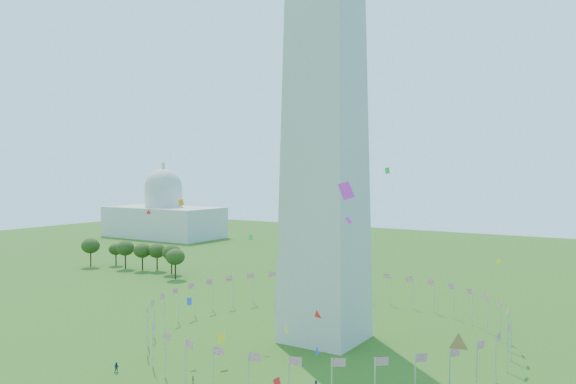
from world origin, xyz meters
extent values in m
cylinder|color=silver|center=(40.00, 50.00, 4.50)|extent=(0.24, 0.24, 9.00)
cylinder|color=silver|center=(39.39, 56.95, 4.50)|extent=(0.24, 0.24, 9.00)
cylinder|color=silver|center=(37.59, 63.68, 4.50)|extent=(0.24, 0.24, 9.00)
cylinder|color=silver|center=(34.64, 70.00, 4.50)|extent=(0.24, 0.24, 9.00)
cylinder|color=silver|center=(30.64, 75.71, 4.50)|extent=(0.24, 0.24, 9.00)
cylinder|color=silver|center=(25.71, 80.64, 4.50)|extent=(0.24, 0.24, 9.00)
cylinder|color=silver|center=(20.00, 84.64, 4.50)|extent=(0.24, 0.24, 9.00)
cylinder|color=silver|center=(13.68, 87.59, 4.50)|extent=(0.24, 0.24, 9.00)
cylinder|color=silver|center=(6.95, 89.39, 4.50)|extent=(0.24, 0.24, 9.00)
cylinder|color=silver|center=(0.00, 90.00, 4.50)|extent=(0.24, 0.24, 9.00)
cylinder|color=silver|center=(-6.95, 89.39, 4.50)|extent=(0.24, 0.24, 9.00)
cylinder|color=silver|center=(-13.68, 87.59, 4.50)|extent=(0.24, 0.24, 9.00)
cylinder|color=silver|center=(-20.00, 84.64, 4.50)|extent=(0.24, 0.24, 9.00)
cylinder|color=silver|center=(-25.71, 80.64, 4.50)|extent=(0.24, 0.24, 9.00)
cylinder|color=silver|center=(-30.64, 75.71, 4.50)|extent=(0.24, 0.24, 9.00)
cylinder|color=silver|center=(-34.64, 70.00, 4.50)|extent=(0.24, 0.24, 9.00)
cylinder|color=silver|center=(-37.59, 63.68, 4.50)|extent=(0.24, 0.24, 9.00)
cylinder|color=silver|center=(-39.39, 56.95, 4.50)|extent=(0.24, 0.24, 9.00)
cylinder|color=silver|center=(-40.00, 50.00, 4.50)|extent=(0.24, 0.24, 9.00)
cylinder|color=silver|center=(-39.39, 43.05, 4.50)|extent=(0.24, 0.24, 9.00)
cylinder|color=silver|center=(-37.59, 36.32, 4.50)|extent=(0.24, 0.24, 9.00)
cylinder|color=silver|center=(-34.64, 30.00, 4.50)|extent=(0.24, 0.24, 9.00)
cylinder|color=silver|center=(-30.64, 24.29, 4.50)|extent=(0.24, 0.24, 9.00)
cylinder|color=silver|center=(-25.71, 19.36, 4.50)|extent=(0.24, 0.24, 9.00)
cylinder|color=silver|center=(-20.00, 15.36, 4.50)|extent=(0.24, 0.24, 9.00)
cylinder|color=silver|center=(-13.68, 12.41, 4.50)|extent=(0.24, 0.24, 9.00)
cylinder|color=silver|center=(-6.95, 10.61, 4.50)|extent=(0.24, 0.24, 9.00)
cylinder|color=silver|center=(0.00, 10.00, 4.50)|extent=(0.24, 0.24, 9.00)
cylinder|color=silver|center=(6.95, 10.61, 4.50)|extent=(0.24, 0.24, 9.00)
cylinder|color=silver|center=(13.68, 12.41, 4.50)|extent=(0.24, 0.24, 9.00)
cylinder|color=silver|center=(30.64, 24.29, 4.50)|extent=(0.24, 0.24, 9.00)
cylinder|color=silver|center=(34.64, 30.00, 4.50)|extent=(0.24, 0.24, 9.00)
cylinder|color=silver|center=(37.59, 36.32, 4.50)|extent=(0.24, 0.24, 9.00)
cylinder|color=silver|center=(39.39, 43.05, 4.50)|extent=(0.24, 0.24, 9.00)
imported|color=gray|center=(-7.33, 13.01, 0.76)|extent=(1.05, 0.95, 1.52)
imported|color=#202B4B|center=(12.84, 22.96, 0.79)|extent=(0.89, 0.73, 1.58)
imported|color=#1E2A47|center=(-23.71, 9.48, 1.02)|extent=(1.25, 1.24, 2.03)
plane|color=red|center=(9.55, 29.40, 11.45)|extent=(2.08, 1.01, 2.23)
plane|color=#CC2699|center=(34.46, -8.99, 36.68)|extent=(1.42, 1.89, 2.18)
plane|color=orange|center=(-26.51, 30.71, 31.81)|extent=(0.26, 1.70, 1.72)
plane|color=red|center=(-57.05, 50.10, 27.28)|extent=(0.52, 1.71, 1.78)
plane|color=green|center=(-15.35, 42.03, 23.54)|extent=(1.40, 0.20, 1.39)
plane|color=#CC2699|center=(14.81, 31.83, 29.60)|extent=(1.50, 1.14, 1.42)
plane|color=green|center=(19.77, 38.56, 38.98)|extent=(0.92, 1.12, 1.44)
plane|color=red|center=(24.13, -6.83, 12.88)|extent=(0.48, 1.47, 1.43)
plane|color=blue|center=(13.17, 22.74, 6.79)|extent=(0.41, 1.79, 1.81)
plane|color=yellow|center=(-9.14, 23.36, 5.45)|extent=(2.15, 0.83, 2.12)
plane|color=blue|center=(-37.90, 45.73, 5.00)|extent=(1.42, 1.62, 1.99)
plane|color=yellow|center=(39.28, 44.64, 22.16)|extent=(1.14, 0.26, 1.17)
plane|color=red|center=(41.00, 11.67, 15.73)|extent=(2.43, 1.23, 2.25)
plane|color=yellow|center=(8.05, 20.73, 10.35)|extent=(1.79, 2.19, 2.77)
ellipsoid|color=#354F1A|center=(-129.21, 87.07, 5.75)|extent=(7.36, 7.36, 11.50)
ellipsoid|color=#354F1A|center=(-122.85, 94.67, 4.52)|extent=(5.79, 5.79, 9.05)
ellipsoid|color=#354F1A|center=(-113.10, 91.07, 5.59)|extent=(7.15, 7.15, 11.17)
ellipsoid|color=#354F1A|center=(-104.02, 91.62, 5.33)|extent=(6.82, 6.82, 10.65)
ellipsoid|color=#354F1A|center=(-98.88, 94.41, 5.32)|extent=(6.81, 6.81, 10.64)
ellipsoid|color=#354F1A|center=(-89.01, 92.21, 5.55)|extent=(7.10, 7.10, 11.09)
ellipsoid|color=#354F1A|center=(-80.81, 85.62, 5.43)|extent=(6.96, 6.96, 10.87)
camera|label=1|loc=(61.27, -63.28, 38.64)|focal=35.00mm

